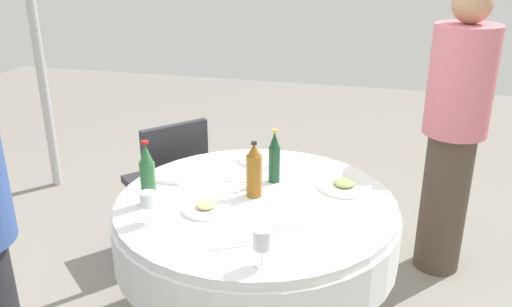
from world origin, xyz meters
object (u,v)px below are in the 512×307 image
bottle_green_front (148,175)px  plate_east (206,208)px  bottle_dark_green_right (274,158)px  plate_north (260,160)px  person_outer (454,131)px  chair_rear (170,177)px  bottle_amber_outer (254,171)px  plate_south (344,185)px  wine_glass_west (148,201)px  wine_glass_left (262,241)px  dining_table (256,229)px

bottle_green_front → plate_east: 0.29m
bottle_dark_green_right → plate_east: (0.36, -0.22, -0.11)m
plate_east → plate_north: plate_east is taller
person_outer → chair_rear: (0.26, -1.58, -0.33)m
plate_north → chair_rear: bearing=-104.6°
bottle_amber_outer → bottle_dark_green_right: bearing=162.7°
bottle_dark_green_right → plate_south: (-0.01, 0.33, -0.11)m
plate_east → plate_south: (-0.37, 0.55, 0.00)m
plate_south → person_outer: 0.83m
plate_east → chair_rear: size_ratio=0.24×
wine_glass_west → plate_east: bearing=129.5°
bottle_amber_outer → person_outer: (-0.81, 0.92, -0.01)m
bottle_dark_green_right → person_outer: (-0.64, 0.86, -0.01)m
wine_glass_west → bottle_amber_outer: bearing=134.3°
bottle_amber_outer → plate_south: size_ratio=1.04×
chair_rear → plate_south: bearing=-68.3°
plate_north → person_outer: 1.07m
wine_glass_west → plate_north: bearing=159.3°
wine_glass_left → person_outer: 1.55m
wine_glass_left → bottle_green_front: bearing=-120.2°
chair_rear → dining_table: bearing=-90.0°
bottle_amber_outer → plate_north: 0.43m
wine_glass_west → wine_glass_left: size_ratio=0.93×
wine_glass_left → bottle_dark_green_right: bearing=-170.9°
person_outer → wine_glass_left: bearing=-72.5°
bottle_green_front → wine_glass_west: (0.15, 0.07, -0.04)m
bottle_amber_outer → wine_glass_west: bottle_amber_outer is taller
bottle_green_front → plate_north: bottle_green_front is taller
dining_table → bottle_dark_green_right: size_ratio=4.86×
bottle_amber_outer → plate_east: bottle_amber_outer is taller
wine_glass_left → plate_north: (-0.94, -0.24, -0.09)m
bottle_dark_green_right → wine_glass_left: bearing=9.1°
bottle_amber_outer → person_outer: 1.23m
dining_table → wine_glass_west: wine_glass_west is taller
plate_east → person_outer: person_outer is taller
dining_table → bottle_green_front: size_ratio=4.34×
plate_east → wine_glass_west: bearing=-50.5°
dining_table → plate_south: 0.46m
bottle_green_front → bottle_amber_outer: bearing=114.2°
bottle_dark_green_right → plate_east: 0.44m
wine_glass_west → plate_south: 0.92m
dining_table → person_outer: (-0.85, 0.90, 0.26)m
wine_glass_left → person_outer: person_outer is taller
wine_glass_left → plate_south: 0.76m
bottle_amber_outer → plate_south: bearing=115.3°
wine_glass_west → chair_rear: size_ratio=0.16×
plate_north → wine_glass_west: bearing=-20.7°
plate_east → wine_glass_left: bearing=43.7°
wine_glass_west → dining_table: bearing=129.3°
wine_glass_west → bottle_dark_green_right: bearing=141.9°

